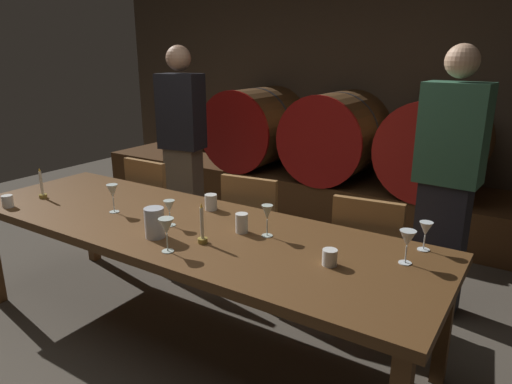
# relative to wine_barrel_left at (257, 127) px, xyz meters

# --- Properties ---
(ground_plane) EXTENTS (8.42, 8.42, 0.00)m
(ground_plane) POSITION_rel_wine_barrel_left_xyz_m (0.97, -2.63, -0.85)
(ground_plane) COLOR #4C443A
(back_wall) EXTENTS (6.47, 0.24, 2.48)m
(back_wall) POSITION_rel_wine_barrel_left_xyz_m (0.97, 0.55, 0.39)
(back_wall) COLOR #473A2D
(back_wall) RESTS_ON ground
(barrel_shelf) EXTENTS (5.83, 0.90, 0.42)m
(barrel_shelf) POSITION_rel_wine_barrel_left_xyz_m (0.97, 0.00, -0.64)
(barrel_shelf) COLOR #4C2D16
(barrel_shelf) RESTS_ON ground
(wine_barrel_left) EXTENTS (0.88, 0.94, 0.88)m
(wine_barrel_left) POSITION_rel_wine_barrel_left_xyz_m (0.00, 0.00, 0.00)
(wine_barrel_left) COLOR #513319
(wine_barrel_left) RESTS_ON barrel_shelf
(wine_barrel_center) EXTENTS (0.88, 0.94, 0.88)m
(wine_barrel_center) POSITION_rel_wine_barrel_left_xyz_m (0.96, 0.00, 0.00)
(wine_barrel_center) COLOR #513319
(wine_barrel_center) RESTS_ON barrel_shelf
(wine_barrel_right) EXTENTS (0.88, 0.94, 0.88)m
(wine_barrel_right) POSITION_rel_wine_barrel_left_xyz_m (1.93, 0.00, 0.00)
(wine_barrel_right) COLOR #513319
(wine_barrel_right) RESTS_ON barrel_shelf
(dining_table) EXTENTS (2.91, 0.93, 0.73)m
(dining_table) POSITION_rel_wine_barrel_left_xyz_m (1.11, -2.49, -0.18)
(dining_table) COLOR brown
(dining_table) RESTS_ON ground
(chair_left) EXTENTS (0.40, 0.40, 0.88)m
(chair_left) POSITION_rel_wine_barrel_left_xyz_m (0.23, -1.83, -0.37)
(chair_left) COLOR olive
(chair_left) RESTS_ON ground
(chair_center) EXTENTS (0.45, 0.45, 0.88)m
(chair_center) POSITION_rel_wine_barrel_left_xyz_m (1.16, -1.80, -0.37)
(chair_center) COLOR olive
(chair_center) RESTS_ON ground
(chair_right) EXTENTS (0.44, 0.44, 0.88)m
(chair_right) POSITION_rel_wine_barrel_left_xyz_m (1.98, -1.83, -0.37)
(chair_right) COLOR olive
(chair_right) RESTS_ON ground
(guest_left) EXTENTS (0.41, 0.30, 1.72)m
(guest_left) POSITION_rel_wine_barrel_left_xyz_m (-0.00, -1.24, 0.03)
(guest_left) COLOR brown
(guest_left) RESTS_ON ground
(guest_right) EXTENTS (0.39, 0.26, 1.72)m
(guest_right) POSITION_rel_wine_barrel_left_xyz_m (2.29, -1.34, 0.02)
(guest_right) COLOR black
(guest_right) RESTS_ON ground
(candle_left) EXTENTS (0.05, 0.05, 0.21)m
(candle_left) POSITION_rel_wine_barrel_left_xyz_m (-0.00, -2.63, -0.07)
(candle_left) COLOR olive
(candle_left) RESTS_ON dining_table
(candle_right) EXTENTS (0.05, 0.05, 0.21)m
(candle_right) POSITION_rel_wine_barrel_left_xyz_m (1.37, -2.64, -0.06)
(candle_right) COLOR olive
(candle_right) RESTS_ON dining_table
(pitcher) EXTENTS (0.10, 0.10, 0.16)m
(pitcher) POSITION_rel_wine_barrel_left_xyz_m (1.12, -2.72, -0.04)
(pitcher) COLOR silver
(pitcher) RESTS_ON dining_table
(wine_glass_far_left) EXTENTS (0.07, 0.07, 0.17)m
(wine_glass_far_left) POSITION_rel_wine_barrel_left_xyz_m (0.62, -2.57, 0.00)
(wine_glass_far_left) COLOR silver
(wine_glass_far_left) RESTS_ON dining_table
(wine_glass_left) EXTENTS (0.06, 0.06, 0.15)m
(wine_glass_left) POSITION_rel_wine_barrel_left_xyz_m (1.07, -2.55, -0.02)
(wine_glass_left) COLOR silver
(wine_glass_left) RESTS_ON dining_table
(wine_glass_center_left) EXTENTS (0.08, 0.08, 0.17)m
(wine_glass_center_left) POSITION_rel_wine_barrel_left_xyz_m (1.30, -2.82, 0.00)
(wine_glass_center_left) COLOR silver
(wine_glass_center_left) RESTS_ON dining_table
(wine_glass_center_right) EXTENTS (0.06, 0.06, 0.17)m
(wine_glass_center_right) POSITION_rel_wine_barrel_left_xyz_m (1.60, -2.38, 0.00)
(wine_glass_center_right) COLOR silver
(wine_glass_center_right) RESTS_ON dining_table
(wine_glass_right) EXTENTS (0.08, 0.08, 0.16)m
(wine_glass_right) POSITION_rel_wine_barrel_left_xyz_m (2.31, -2.32, -0.00)
(wine_glass_right) COLOR white
(wine_glass_right) RESTS_ON dining_table
(wine_glass_far_right) EXTENTS (0.07, 0.07, 0.15)m
(wine_glass_far_right) POSITION_rel_wine_barrel_left_xyz_m (2.35, -2.12, -0.02)
(wine_glass_far_right) COLOR white
(wine_glass_far_right) RESTS_ON dining_table
(cup_far_left) EXTENTS (0.07, 0.07, 0.08)m
(cup_far_left) POSITION_rel_wine_barrel_left_xyz_m (-0.01, -2.86, -0.09)
(cup_far_left) COLOR white
(cup_far_left) RESTS_ON dining_table
(cup_center_left) EXTENTS (0.08, 0.08, 0.10)m
(cup_center_left) POSITION_rel_wine_barrel_left_xyz_m (1.09, -2.21, -0.08)
(cup_center_left) COLOR white
(cup_center_left) RESTS_ON dining_table
(cup_center_right) EXTENTS (0.07, 0.07, 0.11)m
(cup_center_right) POSITION_rel_wine_barrel_left_xyz_m (1.46, -2.41, -0.07)
(cup_center_right) COLOR white
(cup_center_right) RESTS_ON dining_table
(cup_far_right) EXTENTS (0.07, 0.07, 0.08)m
(cup_far_right) POSITION_rel_wine_barrel_left_xyz_m (2.03, -2.52, -0.09)
(cup_far_right) COLOR white
(cup_far_right) RESTS_ON dining_table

